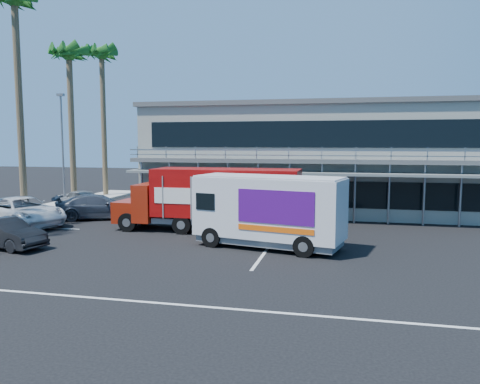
# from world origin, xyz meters

# --- Properties ---
(ground) EXTENTS (120.00, 120.00, 0.00)m
(ground) POSITION_xyz_m (0.00, 0.00, 0.00)
(ground) COLOR black
(ground) RESTS_ON ground
(building) EXTENTS (22.40, 12.00, 7.30)m
(building) POSITION_xyz_m (3.00, 14.94, 3.66)
(building) COLOR gray
(building) RESTS_ON ground
(curb_strip) EXTENTS (3.00, 32.00, 0.16)m
(curb_strip) POSITION_xyz_m (-15.00, 6.00, 0.08)
(curb_strip) COLOR #A5A399
(curb_strip) RESTS_ON ground
(palm_d) EXTENTS (2.80, 2.80, 14.75)m
(palm_d) POSITION_xyz_m (-15.20, 8.00, 12.80)
(palm_d) COLOR brown
(palm_d) RESTS_ON ground
(palm_e) EXTENTS (2.80, 2.80, 12.25)m
(palm_e) POSITION_xyz_m (-14.70, 13.00, 10.57)
(palm_e) COLOR brown
(palm_e) RESTS_ON ground
(palm_f) EXTENTS (2.80, 2.80, 13.25)m
(palm_f) POSITION_xyz_m (-15.10, 18.50, 11.47)
(palm_f) COLOR brown
(palm_f) RESTS_ON ground
(light_pole_far) EXTENTS (0.50, 0.25, 8.09)m
(light_pole_far) POSITION_xyz_m (-14.20, 11.00, 4.50)
(light_pole_far) COLOR gray
(light_pole_far) RESTS_ON ground
(red_truck) EXTENTS (9.95, 2.52, 3.34)m
(red_truck) POSITION_xyz_m (-1.42, 5.01, 1.83)
(red_truck) COLOR maroon
(red_truck) RESTS_ON ground
(white_van) EXTENTS (6.95, 3.68, 3.23)m
(white_van) POSITION_xyz_m (1.99, 1.92, 1.71)
(white_van) COLOR silver
(white_van) RESTS_ON ground
(parked_car_b) EXTENTS (4.23, 2.27, 1.32)m
(parked_car_b) POSITION_xyz_m (-9.50, -0.73, 0.66)
(parked_car_b) COLOR black
(parked_car_b) RESTS_ON ground
(parked_car_c) EXTENTS (6.47, 4.91, 1.63)m
(parked_car_c) POSITION_xyz_m (-12.50, 4.32, 0.82)
(parked_car_c) COLOR silver
(parked_car_c) RESTS_ON ground
(parked_car_d) EXTENTS (5.58, 4.00, 1.50)m
(parked_car_d) POSITION_xyz_m (-9.50, 7.43, 0.75)
(parked_car_d) COLOR #343B46
(parked_car_d) RESTS_ON ground
(parked_car_e) EXTENTS (4.40, 3.15, 1.39)m
(parked_car_e) POSITION_xyz_m (-12.50, 10.80, 0.70)
(parked_car_e) COLOR gray
(parked_car_e) RESTS_ON ground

